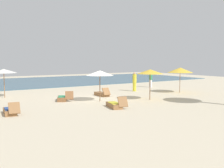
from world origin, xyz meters
name	(u,v)px	position (x,y,z in m)	size (l,w,h in m)	color
ground_plane	(95,99)	(0.00, 0.00, 0.00)	(60.00, 60.00, 0.00)	beige
ocean_water	(30,82)	(0.00, 17.00, 0.03)	(48.00, 16.00, 0.06)	#3D6075
umbrella_0	(4,71)	(-5.42, 4.49, 2.05)	(1.92, 1.92, 2.21)	olive
umbrella_1	(180,70)	(8.23, -0.61, 1.99)	(2.22, 2.22, 2.21)	brown
umbrella_2	(100,73)	(-0.15, -1.00, 1.99)	(1.90, 1.90, 2.16)	brown
umbrella_3	(150,72)	(3.27, -2.36, 2.05)	(1.90, 1.90, 2.22)	brown
lounger_0	(63,98)	(-2.23, 0.71, 0.18)	(1.22, 1.77, 0.71)	brown
lounger_1	(102,94)	(1.35, 1.23, 0.17)	(0.61, 1.67, 0.71)	olive
lounger_2	(115,105)	(-0.63, -3.64, 0.18)	(0.96, 1.73, 0.74)	olive
lounger_3	(10,111)	(-6.41, -2.18, 0.18)	(0.77, 1.72, 0.72)	olive
person_0	(151,79)	(8.96, 4.12, 0.92)	(0.50, 0.50, 1.83)	white
person_1	(135,82)	(5.48, 2.35, 0.88)	(0.38, 0.38, 1.76)	yellow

